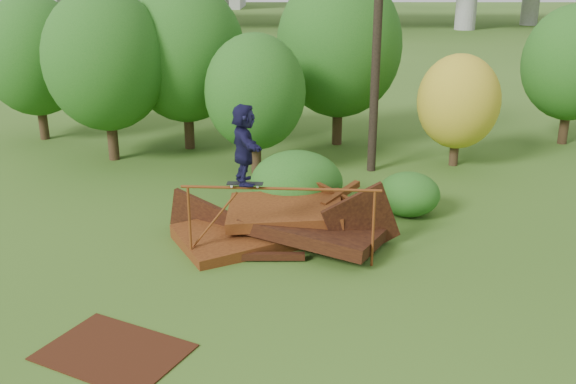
{
  "coord_description": "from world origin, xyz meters",
  "views": [
    {
      "loc": [
        -0.73,
        -11.44,
        6.3
      ],
      "look_at": [
        -0.8,
        2.0,
        1.6
      ],
      "focal_mm": 40.0,
      "sensor_mm": 36.0,
      "label": 1
    }
  ],
  "objects_px": {
    "flat_plate": "(114,352)",
    "skater": "(244,144)",
    "scrap_pile": "(282,226)",
    "utility_pole": "(377,31)"
  },
  "relations": [
    {
      "from": "skater",
      "to": "scrap_pile",
      "type": "bearing_deg",
      "value": -45.56
    },
    {
      "from": "scrap_pile",
      "to": "skater",
      "type": "bearing_deg",
      "value": -122.78
    },
    {
      "from": "skater",
      "to": "flat_plate",
      "type": "bearing_deg",
      "value": 137.79
    },
    {
      "from": "flat_plate",
      "to": "utility_pole",
      "type": "xyz_separation_m",
      "value": [
        5.7,
        10.65,
        4.48
      ]
    },
    {
      "from": "scrap_pile",
      "to": "skater",
      "type": "height_order",
      "value": "skater"
    },
    {
      "from": "skater",
      "to": "utility_pole",
      "type": "relative_size",
      "value": 0.2
    },
    {
      "from": "flat_plate",
      "to": "utility_pole",
      "type": "height_order",
      "value": "utility_pole"
    },
    {
      "from": "scrap_pile",
      "to": "flat_plate",
      "type": "relative_size",
      "value": 2.41
    },
    {
      "from": "flat_plate",
      "to": "skater",
      "type": "bearing_deg",
      "value": 60.57
    },
    {
      "from": "flat_plate",
      "to": "scrap_pile",
      "type": "bearing_deg",
      "value": 59.72
    }
  ]
}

